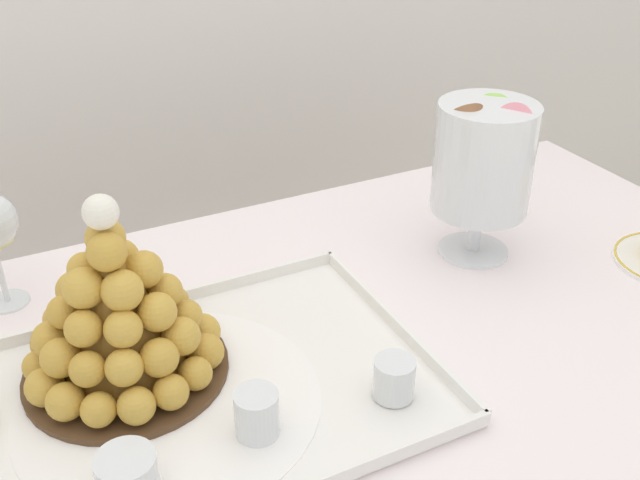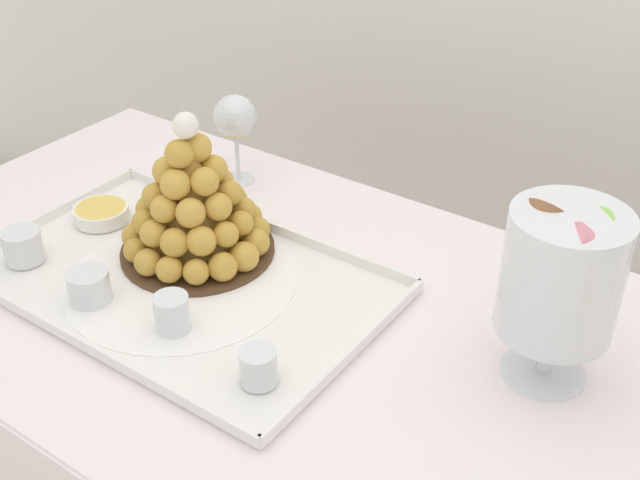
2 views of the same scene
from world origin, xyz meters
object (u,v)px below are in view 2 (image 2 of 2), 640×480
(dessert_cup_mid_right, at_px, (258,368))
(creme_brulee_ramekin, at_px, (101,213))
(dessert_cup_mid_left, at_px, (89,287))
(macaron_goblet, at_px, (562,275))
(dessert_cup_left, at_px, (23,247))
(dessert_cup_centre, at_px, (172,314))
(wine_glass, at_px, (235,119))
(croquembouche, at_px, (194,205))
(serving_tray, at_px, (181,281))

(dessert_cup_mid_right, bearing_deg, creme_brulee_ramekin, 161.36)
(dessert_cup_mid_left, xyz_separation_m, macaron_goblet, (0.61, 0.24, 0.13))
(dessert_cup_left, distance_m, macaron_goblet, 0.82)
(macaron_goblet, bearing_deg, dessert_cup_centre, -154.43)
(dessert_cup_mid_right, xyz_separation_m, wine_glass, (-0.39, 0.42, 0.10))
(dessert_cup_left, height_order, dessert_cup_mid_left, dessert_cup_left)
(croquembouche, relative_size, creme_brulee_ramekin, 2.61)
(dessert_cup_centre, bearing_deg, dessert_cup_mid_right, -5.23)
(creme_brulee_ramekin, bearing_deg, dessert_cup_mid_left, -45.70)
(croquembouche, height_order, dessert_cup_left, croquembouche)
(dessert_cup_mid_left, bearing_deg, dessert_cup_left, 176.09)
(macaron_goblet, bearing_deg, serving_tray, -166.50)
(dessert_cup_mid_right, bearing_deg, wine_glass, 132.73)
(dessert_cup_mid_left, xyz_separation_m, wine_glass, (-0.07, 0.42, 0.10))
(dessert_cup_left, xyz_separation_m, creme_brulee_ramekin, (0.00, 0.16, -0.01))
(dessert_cup_centre, distance_m, macaron_goblet, 0.53)
(serving_tray, bearing_deg, dessert_cup_centre, -51.31)
(dessert_cup_mid_right, distance_m, macaron_goblet, 0.40)
(serving_tray, height_order, wine_glass, wine_glass)
(dessert_cup_left, distance_m, wine_glass, 0.43)
(dessert_cup_centre, xyz_separation_m, creme_brulee_ramekin, (-0.31, 0.15, -0.01))
(dessert_cup_mid_left, relative_size, creme_brulee_ramekin, 0.65)
(dessert_cup_mid_right, height_order, macaron_goblet, macaron_goblet)
(serving_tray, xyz_separation_m, macaron_goblet, (0.54, 0.13, 0.15))
(serving_tray, distance_m, creme_brulee_ramekin, 0.24)
(dessert_cup_centre, bearing_deg, creme_brulee_ramekin, 154.86)
(dessert_cup_left, relative_size, dessert_cup_mid_right, 1.25)
(dessert_cup_mid_right, bearing_deg, dessert_cup_left, 179.32)
(macaron_goblet, bearing_deg, creme_brulee_ramekin, -174.49)
(dessert_cup_mid_right, bearing_deg, dessert_cup_mid_left, -178.96)
(dessert_cup_left, bearing_deg, dessert_cup_centre, 1.74)
(dessert_cup_mid_left, distance_m, creme_brulee_ramekin, 0.23)
(serving_tray, relative_size, dessert_cup_mid_left, 10.17)
(dessert_cup_centre, xyz_separation_m, wine_glass, (-0.22, 0.40, 0.09))
(croquembouche, relative_size, dessert_cup_mid_right, 5.03)
(dessert_cup_mid_left, bearing_deg, croquembouche, 77.00)
(dessert_cup_mid_right, bearing_deg, macaron_goblet, 38.75)
(dessert_cup_centre, bearing_deg, serving_tray, 128.69)
(dessert_cup_centre, bearing_deg, dessert_cup_mid_left, -171.92)
(croquembouche, xyz_separation_m, wine_glass, (-0.11, 0.24, 0.03))
(dessert_cup_left, bearing_deg, croquembouche, 39.77)
(dessert_cup_mid_left, xyz_separation_m, dessert_cup_mid_right, (0.32, 0.01, 0.00))
(dessert_cup_mid_right, relative_size, wine_glass, 0.29)
(serving_tray, relative_size, creme_brulee_ramekin, 6.64)
(serving_tray, xyz_separation_m, dessert_cup_mid_left, (-0.07, -0.11, 0.03))
(serving_tray, relative_size, dessert_cup_mid_right, 12.80)
(dessert_cup_left, height_order, wine_glass, wine_glass)
(croquembouche, distance_m, wine_glass, 0.27)
(dessert_cup_centre, height_order, macaron_goblet, macaron_goblet)
(macaron_goblet, height_order, wine_glass, macaron_goblet)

